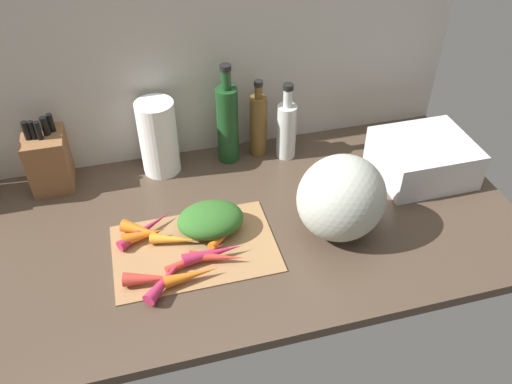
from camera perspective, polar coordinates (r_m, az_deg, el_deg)
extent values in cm
cube|color=#47382B|center=(148.23, -4.40, -4.02)|extent=(170.00, 80.00, 3.00)
cube|color=#BCB7AD|center=(161.77, -7.76, 13.45)|extent=(170.00, 3.00, 60.00)
cube|color=#997047|center=(140.95, -6.61, -6.00)|extent=(42.47, 27.87, 0.80)
cone|color=red|center=(135.48, -4.25, -6.99)|extent=(14.15, 7.06, 3.08)
cone|color=orange|center=(144.42, -11.93, -4.18)|extent=(12.70, 10.44, 3.51)
cone|color=#B2264C|center=(145.51, -11.81, -3.91)|extent=(15.99, 12.23, 2.93)
cone|color=#B2264C|center=(144.58, -4.75, -3.26)|extent=(12.18, 3.76, 3.34)
cone|color=orange|center=(131.91, -6.93, -8.88)|extent=(13.94, 4.48, 3.16)
cone|color=#B2264C|center=(131.73, -9.70, -9.28)|extent=(12.01, 13.02, 3.39)
cone|color=red|center=(136.44, -6.39, -6.96)|extent=(17.01, 7.89, 2.39)
cone|color=red|center=(132.50, -11.26, -9.11)|extent=(13.60, 6.14, 3.58)
cone|color=#B2264C|center=(136.26, -4.63, -6.56)|extent=(16.07, 4.75, 3.45)
cone|color=orange|center=(143.47, -11.99, -4.54)|extent=(11.70, 4.73, 3.54)
cone|color=orange|center=(142.09, -3.17, -4.36)|extent=(11.78, 10.63, 2.43)
cone|color=orange|center=(141.26, -8.58, -5.07)|extent=(14.00, 6.83, 2.80)
ellipsoid|color=#2D6023|center=(142.28, -4.93, -2.97)|extent=(17.85, 13.73, 7.55)
ellipsoid|color=#B2B7A8|center=(138.82, 9.15, -0.67)|extent=(23.43, 21.47, 23.79)
cube|color=brown|center=(167.30, -21.39, 3.27)|extent=(11.54, 14.21, 17.32)
cylinder|color=black|center=(160.86, -23.48, 6.09)|extent=(1.89, 1.89, 5.50)
cylinder|color=black|center=(160.42, -22.92, 6.16)|extent=(1.66, 1.66, 5.50)
cylinder|color=black|center=(159.57, -22.37, 6.14)|extent=(1.67, 1.67, 5.50)
cylinder|color=black|center=(161.00, -21.78, 6.62)|extent=(1.99, 1.99, 5.50)
cylinder|color=black|center=(161.88, -21.20, 6.97)|extent=(1.68, 1.68, 5.50)
cylinder|color=white|center=(162.19, -10.46, 5.78)|extent=(11.44, 11.44, 23.70)
cylinder|color=#19421E|center=(164.25, -3.07, 7.19)|extent=(6.71, 6.71, 25.01)
cylinder|color=#19421E|center=(156.46, -3.27, 11.98)|extent=(2.98, 2.98, 6.04)
cylinder|color=black|center=(154.72, -3.32, 13.23)|extent=(3.42, 3.42, 1.60)
cylinder|color=brown|center=(167.94, 0.25, 7.10)|extent=(5.44, 5.44, 20.33)
cylinder|color=brown|center=(161.69, 0.26, 10.74)|extent=(2.35, 2.35, 4.03)
cylinder|color=black|center=(160.35, 0.26, 11.62)|extent=(2.71, 2.71, 1.60)
cylinder|color=silver|center=(167.67, 3.28, 6.51)|extent=(6.17, 6.17, 18.09)
cylinder|color=silver|center=(161.43, 3.44, 10.07)|extent=(2.78, 2.78, 5.84)
cylinder|color=black|center=(159.63, 3.49, 11.23)|extent=(3.20, 3.20, 1.60)
cube|color=silver|center=(168.81, 17.52, 3.50)|extent=(27.29, 24.10, 11.90)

